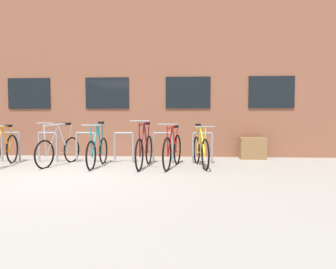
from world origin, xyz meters
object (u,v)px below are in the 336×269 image
object	(u,v)px
bicycle_orange	(3,149)
bicycle_yellow	(201,150)
planter_box	(252,148)
bicycle_silver	(59,149)
bicycle_teal	(98,150)
bicycle_red	(173,150)
bicycle_maroon	(144,150)

from	to	relation	value
bicycle_orange	bicycle_yellow	world-z (taller)	bicycle_yellow
bicycle_orange	bicycle_yellow	distance (m)	4.70
bicycle_yellow	bicycle_orange	bearing A→B (deg)	-177.72
bicycle_yellow	planter_box	xyz separation A→B (m)	(1.52, 1.45, -0.09)
planter_box	bicycle_silver	bearing A→B (deg)	-164.04
bicycle_teal	bicycle_orange	bearing A→B (deg)	-178.18
bicycle_teal	bicycle_yellow	distance (m)	2.43
bicycle_red	bicycle_maroon	distance (m)	0.66
bicycle_red	planter_box	distance (m)	2.66
bicycle_red	bicycle_orange	size ratio (longest dim) A/B	0.99
bicycle_teal	bicycle_silver	world-z (taller)	bicycle_teal
bicycle_teal	bicycle_silver	bearing A→B (deg)	171.52
bicycle_teal	planter_box	size ratio (longest dim) A/B	2.36
bicycle_orange	planter_box	bearing A→B (deg)	14.74
bicycle_maroon	bicycle_orange	world-z (taller)	bicycle_maroon
bicycle_silver	bicycle_red	bearing A→B (deg)	-2.55
bicycle_maroon	bicycle_orange	bearing A→B (deg)	-178.64
bicycle_red	bicycle_orange	distance (m)	4.05
bicycle_red	bicycle_orange	world-z (taller)	bicycle_red
bicycle_teal	bicycle_red	size ratio (longest dim) A/B	0.92
bicycle_silver	bicycle_orange	size ratio (longest dim) A/B	0.93
bicycle_silver	bicycle_teal	bearing A→B (deg)	-8.48
bicycle_red	planter_box	bearing A→B (deg)	35.29
bicycle_teal	planter_box	distance (m)	4.25
bicycle_red	bicycle_yellow	xyz separation A→B (m)	(0.66, 0.09, -0.01)
bicycle_red	bicycle_orange	bearing A→B (deg)	-178.61
bicycle_red	bicycle_silver	world-z (taller)	bicycle_silver
bicycle_orange	bicycle_yellow	xyz separation A→B (m)	(4.70, 0.19, -0.01)
planter_box	bicycle_orange	bearing A→B (deg)	-165.26
bicycle_maroon	bicycle_silver	world-z (taller)	bicycle_maroon
bicycle_teal	bicycle_yellow	world-z (taller)	bicycle_teal
bicycle_yellow	bicycle_maroon	bearing A→B (deg)	-175.36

